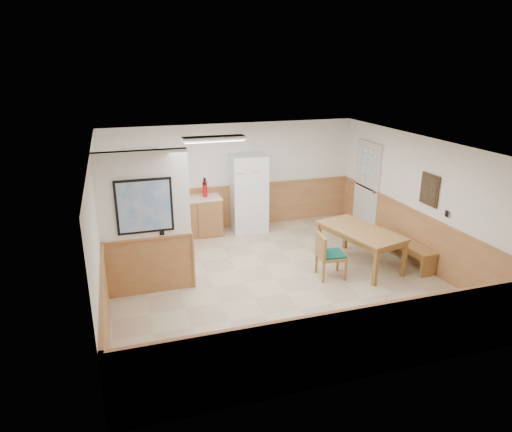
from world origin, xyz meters
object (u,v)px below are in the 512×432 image
object	(u,v)px
dining_chair	(327,253)
fire_extinguisher	(205,189)
refrigerator	(249,193)
dining_bench	(404,245)
dining_table	(360,234)
soap_bottle	(144,197)

from	to	relation	value
dining_chair	fire_extinguisher	bearing A→B (deg)	126.86
refrigerator	dining_bench	xyz separation A→B (m)	(2.46, -2.65, -0.57)
refrigerator	dining_bench	bearing A→B (deg)	-43.46
refrigerator	fire_extinguisher	bearing A→B (deg)	-179.29
refrigerator	dining_table	size ratio (longest dim) A/B	0.97
fire_extinguisher	soap_bottle	size ratio (longest dim) A/B	1.79
dining_table	soap_bottle	distance (m)	4.68
refrigerator	dining_table	distance (m)	2.98
dining_bench	fire_extinguisher	world-z (taller)	fire_extinguisher
dining_chair	soap_bottle	distance (m)	4.21
dining_table	dining_bench	distance (m)	1.02
fire_extinguisher	soap_bottle	bearing A→B (deg)	161.98
dining_chair	soap_bottle	xyz separation A→B (m)	(-3.04, 2.87, 0.53)
refrigerator	dining_chair	world-z (taller)	refrigerator
refrigerator	dining_chair	distance (m)	2.96
fire_extinguisher	soap_bottle	xyz separation A→B (m)	(-1.37, -0.04, -0.07)
dining_table	soap_bottle	bearing A→B (deg)	132.48
dining_table	dining_bench	size ratio (longest dim) A/B	1.17
refrigerator	fire_extinguisher	world-z (taller)	refrigerator
refrigerator	dining_bench	world-z (taller)	refrigerator
dining_bench	soap_bottle	distance (m)	5.58
fire_extinguisher	soap_bottle	world-z (taller)	fire_extinguisher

